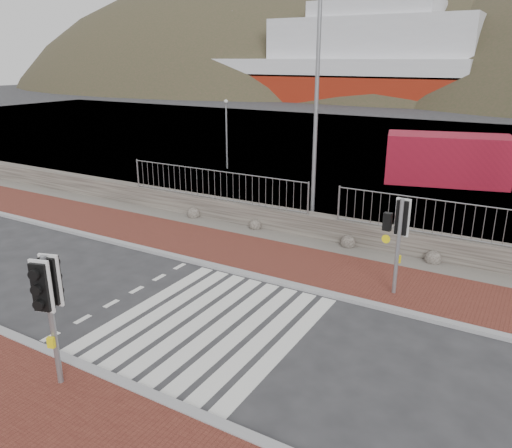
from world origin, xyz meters
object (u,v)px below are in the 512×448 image
Objects in this scene: traffic_signal_far at (398,226)px; shipping_container at (447,159)px; ferry at (331,65)px; traffic_signal_near at (48,294)px; streetlight at (319,104)px.

shipping_container is at bearing -81.76° from traffic_signal_far.
traffic_signal_far is 0.46× the size of shipping_container.
ferry is 17.46× the size of traffic_signal_far.
traffic_signal_near reaches higher than traffic_signal_far.
shipping_container is (26.84, -49.12, -4.07)m from ferry.
traffic_signal_near is 22.68m from shipping_container.
traffic_signal_near is at bearing -113.12° from shipping_container.
shipping_container is (3.41, 22.41, -0.79)m from traffic_signal_near.
shipping_container is at bearing 64.30° from traffic_signal_near.
traffic_signal_near is 0.34× the size of streetlight.
ferry is 8.04× the size of shipping_container.
traffic_signal_near is at bearing -76.37° from streetlight.
ferry reaches higher than streetlight.
traffic_signal_far reaches higher than shipping_container.
streetlight is 11.65m from shipping_container.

